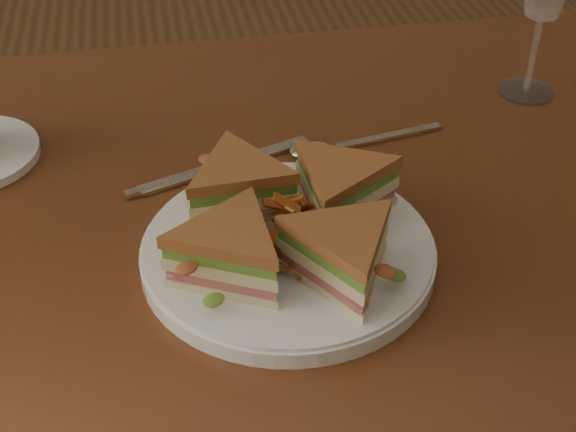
{
  "coord_description": "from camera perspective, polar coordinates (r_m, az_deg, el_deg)",
  "views": [
    {
      "loc": [
        -0.11,
        -0.64,
        1.23
      ],
      "look_at": [
        -0.01,
        -0.08,
        0.8
      ],
      "focal_mm": 50.0,
      "sensor_mm": 36.0,
      "label": 1
    }
  ],
  "objects": [
    {
      "name": "knife",
      "position": [
        0.86,
        -5.26,
        3.34
      ],
      "size": [
        0.21,
        0.08,
        0.0
      ],
      "rotation": [
        0.0,
        0.0,
        0.34
      ],
      "color": "silver",
      "rests_on": "table"
    },
    {
      "name": "table",
      "position": [
        0.87,
        -0.47,
        -4.57
      ],
      "size": [
        1.2,
        0.8,
        0.75
      ],
      "color": "#3D1C0D",
      "rests_on": "ground"
    },
    {
      "name": "plate",
      "position": [
        0.73,
        0.0,
        -2.61
      ],
      "size": [
        0.27,
        0.27,
        0.02
      ],
      "primitive_type": "cylinder",
      "color": "white",
      "rests_on": "table"
    },
    {
      "name": "crisps_mound",
      "position": [
        0.71,
        0.0,
        -0.58
      ],
      "size": [
        0.09,
        0.09,
        0.05
      ],
      "primitive_type": null,
      "color": "#C15418",
      "rests_on": "plate"
    },
    {
      "name": "sandwich_wedges",
      "position": [
        0.71,
        0.0,
        -0.32
      ],
      "size": [
        0.27,
        0.27,
        0.06
      ],
      "color": "beige",
      "rests_on": "plate"
    },
    {
      "name": "spoon",
      "position": [
        0.89,
        3.03,
        4.89
      ],
      "size": [
        0.18,
        0.05,
        0.01
      ],
      "rotation": [
        0.0,
        0.0,
        0.18
      ],
      "color": "silver",
      "rests_on": "table"
    }
  ]
}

